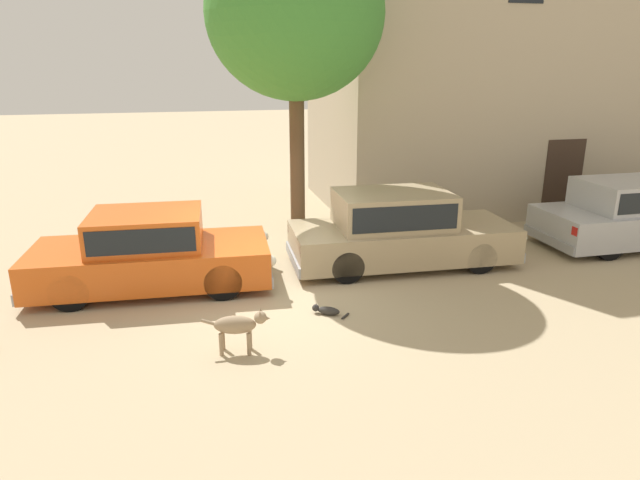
% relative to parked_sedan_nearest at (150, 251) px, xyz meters
% --- Properties ---
extents(ground_plane, '(80.00, 80.00, 0.00)m').
position_rel_parked_sedan_nearest_xyz_m(ground_plane, '(2.02, -0.91, -0.70)').
color(ground_plane, tan).
extents(parked_sedan_nearest, '(4.45, 2.07, 1.42)m').
position_rel_parked_sedan_nearest_xyz_m(parked_sedan_nearest, '(0.00, 0.00, 0.00)').
color(parked_sedan_nearest, '#D15619').
rests_on(parked_sedan_nearest, ground_plane).
extents(parked_sedan_second, '(4.69, 1.96, 1.52)m').
position_rel_parked_sedan_nearest_xyz_m(parked_sedan_second, '(4.84, 0.08, 0.06)').
color(parked_sedan_second, tan).
rests_on(parked_sedan_second, ground_plane).
extents(parked_sedan_third, '(4.58, 1.83, 1.49)m').
position_rel_parked_sedan_nearest_xyz_m(parked_sedan_third, '(10.51, 0.11, 0.04)').
color(parked_sedan_third, '#B2B5BA').
rests_on(parked_sedan_third, ground_plane).
extents(apartment_block, '(16.02, 5.34, 8.62)m').
position_rel_parked_sedan_nearest_xyz_m(apartment_block, '(12.65, 5.03, 3.61)').
color(apartment_block, tan).
rests_on(apartment_block, ground_plane).
extents(stray_dog_spotted, '(0.98, 0.35, 0.66)m').
position_rel_parked_sedan_nearest_xyz_m(stray_dog_spotted, '(1.31, -2.85, -0.28)').
color(stray_dog_spotted, '#997F60').
rests_on(stray_dog_spotted, ground_plane).
extents(stray_cat, '(0.58, 0.42, 0.16)m').
position_rel_parked_sedan_nearest_xyz_m(stray_cat, '(2.83, -1.93, -0.63)').
color(stray_cat, '#2D2B28').
rests_on(stray_cat, ground_plane).
extents(acacia_tree_left, '(3.50, 3.15, 6.55)m').
position_rel_parked_sedan_nearest_xyz_m(acacia_tree_left, '(3.01, 1.33, 4.15)').
color(acacia_tree_left, brown).
rests_on(acacia_tree_left, ground_plane).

